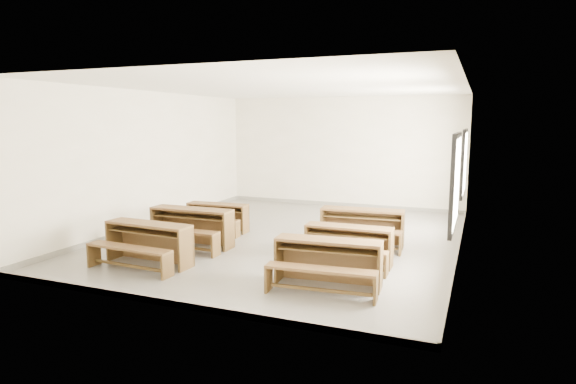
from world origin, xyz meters
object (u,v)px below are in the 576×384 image
at_px(desk_set_3, 327,260).
at_px(desk_set_5, 362,224).
at_px(desk_set_2, 217,215).
at_px(desk_set_1, 190,225).
at_px(desk_set_4, 348,243).
at_px(desk_set_0, 147,241).

relative_size(desk_set_3, desk_set_5, 0.97).
bearing_deg(desk_set_3, desk_set_2, 138.29).
height_order(desk_set_2, desk_set_5, desk_set_5).
xyz_separation_m(desk_set_1, desk_set_4, (3.26, -0.05, -0.05)).
distance_m(desk_set_0, desk_set_5, 4.17).
relative_size(desk_set_3, desk_set_4, 1.09).
bearing_deg(desk_set_5, desk_set_3, -92.71).
relative_size(desk_set_0, desk_set_1, 0.97).
height_order(desk_set_3, desk_set_5, desk_set_5).
bearing_deg(desk_set_3, desk_set_5, 87.40).
bearing_deg(desk_set_0, desk_set_3, 4.47).
bearing_deg(desk_set_1, desk_set_2, 96.95).
bearing_deg(desk_set_5, desk_set_2, 175.22).
height_order(desk_set_2, desk_set_4, desk_set_4).
height_order(desk_set_0, desk_set_3, desk_set_0).
bearing_deg(desk_set_1, desk_set_4, -1.80).
bearing_deg(desk_set_4, desk_set_5, 92.31).
relative_size(desk_set_1, desk_set_4, 1.12).
bearing_deg(desk_set_0, desk_set_1, 92.35).
relative_size(desk_set_0, desk_set_3, 1.00).
height_order(desk_set_1, desk_set_4, desk_set_1).
bearing_deg(desk_set_0, desk_set_2, 96.70).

